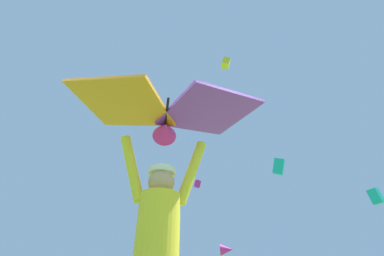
% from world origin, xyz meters
% --- Properties ---
extents(kite_flyer_person, '(0.79, 0.43, 1.92)m').
position_xyz_m(kite_flyer_person, '(-0.01, -0.34, 0.94)').
color(kite_flyer_person, '#424751').
rests_on(kite_flyer_person, ground).
extents(held_stunt_kite, '(1.83, 1.25, 0.41)m').
position_xyz_m(held_stunt_kite, '(0.02, -0.42, 2.18)').
color(held_stunt_kite, black).
extents(distant_kite_magenta_low_left, '(0.99, 0.86, 1.06)m').
position_xyz_m(distant_kite_magenta_low_left, '(-4.62, 28.52, 13.25)').
color(distant_kite_magenta_low_left, '#DB2393').
extents(distant_kite_yellow_low_right, '(0.91, 0.85, 1.14)m').
position_xyz_m(distant_kite_yellow_low_right, '(0.58, 12.89, 17.32)').
color(distant_kite_yellow_low_right, yellow).
extents(distant_kite_teal_high_left, '(1.25, 1.17, 1.37)m').
position_xyz_m(distant_kite_teal_high_left, '(11.76, 21.54, 8.14)').
color(distant_kite_teal_high_left, '#19B2AD').
extents(distant_kite_teal_far_center, '(1.35, 1.29, 1.69)m').
position_xyz_m(distant_kite_teal_far_center, '(4.28, 20.21, 10.93)').
color(distant_kite_teal_far_center, '#19B2AD').
extents(marker_flag, '(0.30, 0.24, 1.76)m').
position_xyz_m(marker_flag, '(0.19, 4.08, 1.53)').
color(marker_flag, silver).
rests_on(marker_flag, ground).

